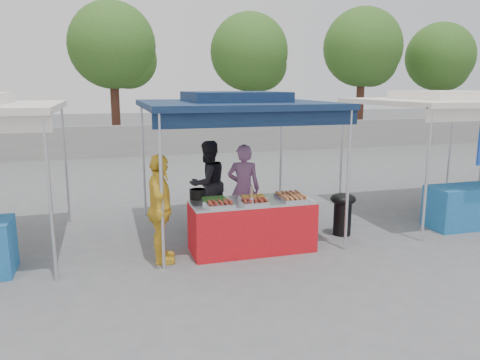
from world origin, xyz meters
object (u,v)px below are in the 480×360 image
object	(u,v)px
helper_man	(208,183)
cooking_pot	(198,194)
vendor_woman	(244,189)
vendor_table	(252,225)
customer_person	(160,209)
wok_burner	(343,210)

from	to	relation	value
helper_man	cooking_pot	bearing A→B (deg)	46.33
vendor_woman	vendor_table	bearing A→B (deg)	101.47
vendor_table	cooking_pot	size ratio (longest dim) A/B	7.25
vendor_table	customer_person	xyz separation A→B (m)	(-1.50, -0.10, 0.42)
wok_burner	vendor_woman	xyz separation A→B (m)	(-1.67, 0.69, 0.36)
cooking_pot	customer_person	world-z (taller)	customer_person
vendor_woman	helper_man	distance (m)	0.81
helper_man	wok_burner	bearing A→B (deg)	125.20
cooking_pot	vendor_woman	size ratio (longest dim) A/B	0.17
vendor_table	wok_burner	size ratio (longest dim) A/B	2.56
vendor_table	customer_person	world-z (taller)	customer_person
vendor_woman	helper_man	world-z (taller)	helper_man
vendor_woman	customer_person	world-z (taller)	customer_person
vendor_table	customer_person	bearing A→B (deg)	-176.00
cooking_pot	vendor_woman	world-z (taller)	vendor_woman
vendor_table	helper_man	xyz separation A→B (m)	(-0.37, 1.63, 0.40)
helper_man	customer_person	bearing A→B (deg)	32.73
wok_burner	cooking_pot	bearing A→B (deg)	166.45
vendor_woman	customer_person	distance (m)	2.00
vendor_table	helper_man	size ratio (longest dim) A/B	1.21
vendor_table	helper_man	world-z (taller)	helper_man
wok_burner	vendor_woman	distance (m)	1.84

